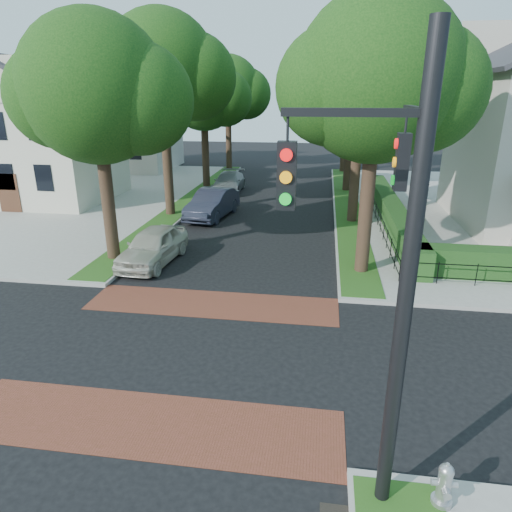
# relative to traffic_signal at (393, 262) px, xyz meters

# --- Properties ---
(ground) EXTENTS (120.00, 120.00, 0.00)m
(ground) POSITION_rel_traffic_signal_xyz_m (-4.89, 4.41, -4.71)
(ground) COLOR black
(ground) RESTS_ON ground
(sidewalk_nw) EXTENTS (30.00, 30.00, 0.15)m
(sidewalk_nw) POSITION_rel_traffic_signal_xyz_m (-24.39, 23.41, -4.63)
(sidewalk_nw) COLOR gray
(sidewalk_nw) RESTS_ON ground
(crosswalk_far) EXTENTS (9.00, 2.20, 0.01)m
(crosswalk_far) POSITION_rel_traffic_signal_xyz_m (-4.89, 7.61, -4.70)
(crosswalk_far) COLOR brown
(crosswalk_far) RESTS_ON ground
(crosswalk_near) EXTENTS (9.00, 2.20, 0.01)m
(crosswalk_near) POSITION_rel_traffic_signal_xyz_m (-4.89, 1.21, -4.70)
(crosswalk_near) COLOR brown
(crosswalk_near) RESTS_ON ground
(grass_strip_ne) EXTENTS (1.60, 29.80, 0.02)m
(grass_strip_ne) POSITION_rel_traffic_signal_xyz_m (0.51, 23.51, -4.55)
(grass_strip_ne) COLOR #294B15
(grass_strip_ne) RESTS_ON sidewalk_ne
(grass_strip_nw) EXTENTS (1.60, 29.80, 0.02)m
(grass_strip_nw) POSITION_rel_traffic_signal_xyz_m (-10.29, 23.51, -4.55)
(grass_strip_nw) COLOR #294B15
(grass_strip_nw) RESTS_ON sidewalk_nw
(tree_right_near) EXTENTS (7.75, 6.67, 10.66)m
(tree_right_near) POSITION_rel_traffic_signal_xyz_m (0.72, 11.65, 2.92)
(tree_right_near) COLOR black
(tree_right_near) RESTS_ON sidewalk_ne
(tree_right_mid) EXTENTS (8.25, 7.09, 11.22)m
(tree_right_mid) POSITION_rel_traffic_signal_xyz_m (0.72, 19.66, 3.28)
(tree_right_mid) COLOR black
(tree_right_mid) RESTS_ON sidewalk_ne
(tree_right_far) EXTENTS (7.25, 6.23, 9.74)m
(tree_right_far) POSITION_rel_traffic_signal_xyz_m (0.71, 28.64, 2.20)
(tree_right_far) COLOR black
(tree_right_far) RESTS_ON sidewalk_ne
(tree_right_back) EXTENTS (7.50, 6.45, 10.20)m
(tree_right_back) POSITION_rel_traffic_signal_xyz_m (0.72, 37.64, 2.56)
(tree_right_back) COLOR black
(tree_right_back) RESTS_ON sidewalk_ne
(tree_left_near) EXTENTS (7.50, 6.45, 10.20)m
(tree_left_near) POSITION_rel_traffic_signal_xyz_m (-10.28, 11.64, 2.56)
(tree_left_near) COLOR black
(tree_left_near) RESTS_ON sidewalk_nw
(tree_left_mid) EXTENTS (8.00, 6.88, 11.48)m
(tree_left_mid) POSITION_rel_traffic_signal_xyz_m (-10.28, 19.66, 3.64)
(tree_left_mid) COLOR black
(tree_left_mid) RESTS_ON sidewalk_nw
(tree_left_far) EXTENTS (7.00, 6.02, 9.86)m
(tree_left_far) POSITION_rel_traffic_signal_xyz_m (-10.29, 28.63, 2.41)
(tree_left_far) COLOR black
(tree_left_far) RESTS_ON sidewalk_nw
(tree_left_back) EXTENTS (7.75, 6.66, 10.44)m
(tree_left_back) POSITION_rel_traffic_signal_xyz_m (-10.28, 37.65, 2.70)
(tree_left_back) COLOR black
(tree_left_back) RESTS_ON sidewalk_nw
(hedge_main_road) EXTENTS (1.00, 18.00, 1.20)m
(hedge_main_road) POSITION_rel_traffic_signal_xyz_m (2.81, 19.41, -3.96)
(hedge_main_road) COLOR #173F15
(hedge_main_road) RESTS_ON sidewalk_ne
(fence_main_road) EXTENTS (0.06, 18.00, 0.90)m
(fence_main_road) POSITION_rel_traffic_signal_xyz_m (2.01, 19.41, -4.11)
(fence_main_road) COLOR black
(fence_main_road) RESTS_ON sidewalk_ne
(house_left_near) EXTENTS (10.00, 9.00, 10.14)m
(house_left_near) POSITION_rel_traffic_signal_xyz_m (-20.38, 22.41, 0.33)
(house_left_near) COLOR beige
(house_left_near) RESTS_ON sidewalk_nw
(house_left_far) EXTENTS (10.00, 9.00, 10.14)m
(house_left_far) POSITION_rel_traffic_signal_xyz_m (-20.38, 36.41, 0.33)
(house_left_far) COLOR #BBB4A8
(house_left_far) RESTS_ON sidewalk_nw
(traffic_signal) EXTENTS (2.17, 2.00, 8.00)m
(traffic_signal) POSITION_rel_traffic_signal_xyz_m (0.00, 0.00, 0.00)
(traffic_signal) COLOR black
(traffic_signal) RESTS_ON sidewalk_se
(parked_car_front) EXTENTS (2.25, 4.80, 1.59)m
(parked_car_front) POSITION_rel_traffic_signal_xyz_m (-8.49, 11.39, -3.91)
(parked_car_front) COLOR #B9B7A6
(parked_car_front) RESTS_ON ground
(parked_car_middle) EXTENTS (2.51, 5.38, 1.71)m
(parked_car_middle) POSITION_rel_traffic_signal_xyz_m (-7.74, 19.49, -3.85)
(parked_car_middle) COLOR #202331
(parked_car_middle) RESTS_ON ground
(parked_car_rear) EXTENTS (2.15, 5.09, 1.47)m
(parked_car_rear) POSITION_rel_traffic_signal_xyz_m (-8.31, 27.16, -3.97)
(parked_car_rear) COLOR gray
(parked_car_rear) RESTS_ON ground
(fire_hydrant) EXTENTS (0.47, 0.47, 0.91)m
(fire_hydrant) POSITION_rel_traffic_signal_xyz_m (1.27, -0.19, -4.12)
(fire_hydrant) COLOR #A3A3A5
(fire_hydrant) RESTS_ON sidewalk_se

